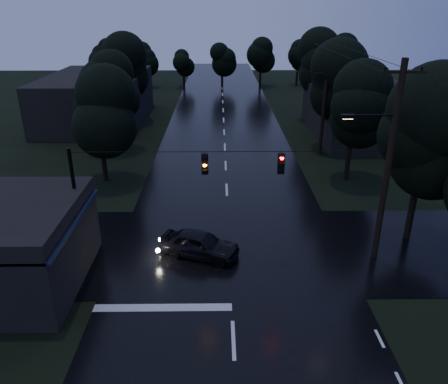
{
  "coord_description": "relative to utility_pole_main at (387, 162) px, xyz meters",
  "views": [
    {
      "loc": [
        -0.53,
        -8.37,
        12.16
      ],
      "look_at": [
        -0.27,
        13.39,
        2.71
      ],
      "focal_mm": 35.0,
      "sensor_mm": 36.0,
      "label": 1
    }
  ],
  "objects": [
    {
      "name": "utility_pole_main",
      "position": [
        0.0,
        0.0,
        0.0
      ],
      "size": [
        3.5,
        0.3,
        10.0
      ],
      "color": "black",
      "rests_on": "ground"
    },
    {
      "name": "cross_street",
      "position": [
        -7.41,
        1.0,
        -5.26
      ],
      "size": [
        60.0,
        9.0,
        0.02
      ],
      "primitive_type": "cube",
      "color": "black",
      "rests_on": "ground"
    },
    {
      "name": "tree_right_b",
      "position": [
        2.19,
        19.0,
        0.74
      ],
      "size": [
        4.48,
        4.48,
        9.44
      ],
      "color": "black",
      "rests_on": "ground"
    },
    {
      "name": "main_road",
      "position": [
        -7.41,
        19.0,
        -5.26
      ],
      "size": [
        12.0,
        120.0,
        0.02
      ],
      "primitive_type": "cube",
      "color": "black",
      "rests_on": "ground"
    },
    {
      "name": "car",
      "position": [
        -8.97,
        0.27,
        -4.55
      ],
      "size": [
        4.45,
        2.93,
        1.41
      ],
      "primitive_type": "imported",
      "rotation": [
        0.0,
        0.0,
        1.23
      ],
      "color": "black",
      "rests_on": "ground"
    },
    {
      "name": "tree_corner_near",
      "position": [
        2.59,
        2.0,
        0.74
      ],
      "size": [
        4.48,
        4.48,
        9.44
      ],
      "color": "black",
      "rests_on": "ground"
    },
    {
      "name": "span_signals",
      "position": [
        -6.85,
        -0.01,
        -0.01
      ],
      "size": [
        15.0,
        0.37,
        1.12
      ],
      "color": "black",
      "rests_on": "ground"
    },
    {
      "name": "tree_left_b",
      "position": [
        -17.01,
        19.0,
        0.36
      ],
      "size": [
        4.2,
        4.2,
        8.85
      ],
      "color": "black",
      "rests_on": "ground"
    },
    {
      "name": "tree_right_a",
      "position": [
        1.59,
        11.0,
        0.36
      ],
      "size": [
        4.2,
        4.2,
        8.85
      ],
      "color": "black",
      "rests_on": "ground"
    },
    {
      "name": "utility_pole_far",
      "position": [
        0.89,
        17.0,
        -1.38
      ],
      "size": [
        2.0,
        0.3,
        7.5
      ],
      "color": "black",
      "rests_on": "ground"
    },
    {
      "name": "building_far_right",
      "position": [
        6.59,
        23.0,
        -3.06
      ],
      "size": [
        10.0,
        14.0,
        4.4
      ],
      "primitive_type": "cube",
      "color": "black",
      "rests_on": "ground"
    },
    {
      "name": "tree_left_a",
      "position": [
        -16.41,
        11.0,
        -0.02
      ],
      "size": [
        3.92,
        3.92,
        8.26
      ],
      "color": "black",
      "rests_on": "ground"
    },
    {
      "name": "building_far_left",
      "position": [
        -21.41,
        29.0,
        -2.76
      ],
      "size": [
        10.0,
        16.0,
        5.0
      ],
      "primitive_type": "cube",
      "color": "black",
      "rests_on": "ground"
    },
    {
      "name": "tree_left_c",
      "position": [
        -17.61,
        29.0,
        0.74
      ],
      "size": [
        4.48,
        4.48,
        9.44
      ],
      "color": "black",
      "rests_on": "ground"
    },
    {
      "name": "tree_right_c",
      "position": [
        2.79,
        29.0,
        1.11
      ],
      "size": [
        4.76,
        4.76,
        10.03
      ],
      "color": "black",
      "rests_on": "ground"
    },
    {
      "name": "anchor_pole_left",
      "position": [
        -14.91,
        0.0,
        -2.26
      ],
      "size": [
        0.18,
        0.18,
        6.0
      ],
      "primitive_type": "cylinder",
      "color": "black",
      "rests_on": "ground"
    }
  ]
}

